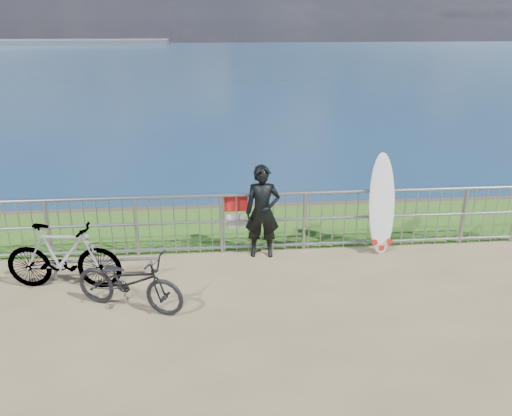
{
  "coord_description": "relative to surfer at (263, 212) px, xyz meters",
  "views": [
    {
      "loc": [
        -0.58,
        -6.62,
        4.05
      ],
      "look_at": [
        0.09,
        1.2,
        1.0
      ],
      "focal_mm": 35.0,
      "sensor_mm": 36.0,
      "label": 1
    }
  ],
  "objects": [
    {
      "name": "surfer",
      "position": [
        0.0,
        0.0,
        0.0
      ],
      "size": [
        0.64,
        0.44,
        1.67
      ],
      "primitive_type": "imported",
      "rotation": [
        0.0,
        0.0,
        -0.07
      ],
      "color": "black",
      "rests_on": "ground"
    },
    {
      "name": "bike_rack",
      "position": [
        -2.66,
        -0.65,
        -0.53
      ],
      "size": [
        1.74,
        0.05,
        0.36
      ],
      "color": "gray",
      "rests_on": "ground"
    },
    {
      "name": "grass_strip",
      "position": [
        -0.22,
        1.27,
        -0.82
      ],
      "size": [
        120.0,
        120.0,
        0.0
      ],
      "primitive_type": "plane",
      "color": "#2A5718",
      "rests_on": "ground"
    },
    {
      "name": "bicycle_near",
      "position": [
        -2.09,
        -1.58,
        -0.39
      ],
      "size": [
        1.8,
        1.19,
        0.89
      ],
      "primitive_type": "imported",
      "rotation": [
        0.0,
        0.0,
        1.19
      ],
      "color": "black",
      "rests_on": "ground"
    },
    {
      "name": "bicycle_far",
      "position": [
        -3.2,
        -0.87,
        -0.29
      ],
      "size": [
        1.86,
        0.72,
        1.09
      ],
      "primitive_type": "imported",
      "rotation": [
        0.0,
        0.0,
        1.46
      ],
      "color": "black",
      "rests_on": "ground"
    },
    {
      "name": "railing",
      "position": [
        -0.21,
        0.17,
        -0.25
      ],
      "size": [
        10.06,
        0.1,
        1.13
      ],
      "color": "gray",
      "rests_on": "ground"
    },
    {
      "name": "surfboard",
      "position": [
        2.13,
        0.01,
        0.0
      ],
      "size": [
        0.49,
        0.44,
        1.82
      ],
      "color": "silver",
      "rests_on": "ground"
    },
    {
      "name": "seascape",
      "position": [
        -43.97,
        146.06,
        -4.87
      ],
      "size": [
        260.0,
        260.0,
        5.0
      ],
      "color": "brown",
      "rests_on": "ground"
    }
  ]
}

